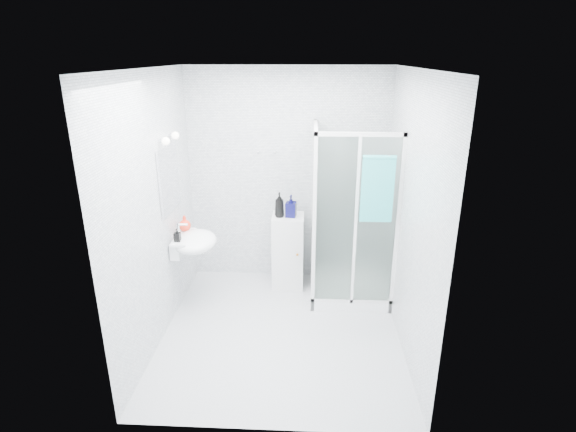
# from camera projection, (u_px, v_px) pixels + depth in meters

# --- Properties ---
(room) EXTENTS (2.40, 2.60, 2.60)m
(room) POSITION_uv_depth(u_px,v_px,m) (281.00, 214.00, 4.22)
(room) COLOR silver
(room) RESTS_ON ground
(shower_enclosure) EXTENTS (0.90, 0.95, 2.00)m
(shower_enclosure) POSITION_uv_depth(u_px,v_px,m) (343.00, 262.00, 5.19)
(shower_enclosure) COLOR white
(shower_enclosure) RESTS_ON ground
(wall_basin) EXTENTS (0.46, 0.56, 0.35)m
(wall_basin) POSITION_uv_depth(u_px,v_px,m) (193.00, 242.00, 4.86)
(wall_basin) COLOR white
(wall_basin) RESTS_ON ground
(mirror) EXTENTS (0.02, 0.60, 0.70)m
(mirror) POSITION_uv_depth(u_px,v_px,m) (169.00, 179.00, 4.63)
(mirror) COLOR white
(mirror) RESTS_ON room
(vanity_lights) EXTENTS (0.10, 0.40, 0.08)m
(vanity_lights) POSITION_uv_depth(u_px,v_px,m) (170.00, 138.00, 4.48)
(vanity_lights) COLOR silver
(vanity_lights) RESTS_ON room
(wall_hooks) EXTENTS (0.23, 0.06, 0.03)m
(wall_hooks) POSITION_uv_depth(u_px,v_px,m) (267.00, 152.00, 5.30)
(wall_hooks) COLOR silver
(wall_hooks) RESTS_ON room
(storage_cabinet) EXTENTS (0.38, 0.40, 0.91)m
(storage_cabinet) POSITION_uv_depth(u_px,v_px,m) (288.00, 251.00, 5.45)
(storage_cabinet) COLOR white
(storage_cabinet) RESTS_ON ground
(hand_towel) EXTENTS (0.32, 0.05, 0.69)m
(hand_towel) POSITION_uv_depth(u_px,v_px,m) (378.00, 188.00, 4.46)
(hand_towel) COLOR #2FB0B1
(hand_towel) RESTS_ON shower_enclosure
(shampoo_bottle_a) EXTENTS (0.11, 0.11, 0.29)m
(shampoo_bottle_a) POSITION_uv_depth(u_px,v_px,m) (279.00, 205.00, 5.22)
(shampoo_bottle_a) COLOR black
(shampoo_bottle_a) RESTS_ON storage_cabinet
(shampoo_bottle_b) EXTENTS (0.13, 0.14, 0.26)m
(shampoo_bottle_b) POSITION_uv_depth(u_px,v_px,m) (291.00, 206.00, 5.23)
(shampoo_bottle_b) COLOR #0A0A3D
(shampoo_bottle_b) RESTS_ON storage_cabinet
(soap_dispenser_orange) EXTENTS (0.17, 0.17, 0.17)m
(soap_dispenser_orange) POSITION_uv_depth(u_px,v_px,m) (185.00, 223.00, 4.96)
(soap_dispenser_orange) COLOR #FF361E
(soap_dispenser_orange) RESTS_ON wall_basin
(soap_dispenser_black) EXTENTS (0.07, 0.07, 0.14)m
(soap_dispenser_black) POSITION_uv_depth(u_px,v_px,m) (177.00, 235.00, 4.68)
(soap_dispenser_black) COLOR black
(soap_dispenser_black) RESTS_ON wall_basin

